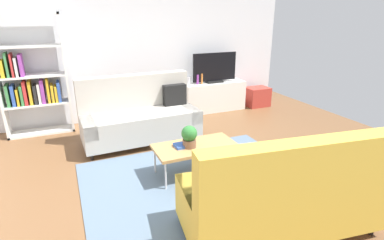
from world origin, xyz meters
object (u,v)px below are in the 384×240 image
(tv_console, at_px, (213,96))
(table_book_0, at_px, (184,145))
(couch_beige, at_px, (140,116))
(bottle_0, at_px, (198,79))
(tv, at_px, (215,68))
(storage_trunk, at_px, (257,97))
(potted_plant, at_px, (189,136))
(couch_green, at_px, (281,194))
(bottle_1, at_px, (202,79))
(vase_0, at_px, (188,80))
(bookshelf, at_px, (32,80))
(coffee_table, at_px, (195,147))

(tv_console, xyz_separation_m, table_book_0, (-1.69, -2.44, 0.12))
(couch_beige, relative_size, bottle_0, 9.34)
(tv, height_order, storage_trunk, tv)
(table_book_0, bearing_deg, tv_console, 55.34)
(couch_beige, xyz_separation_m, potted_plant, (0.29, -1.43, 0.13))
(couch_green, height_order, bottle_0, couch_green)
(potted_plant, height_order, bottle_1, bottle_1)
(storage_trunk, height_order, potted_plant, potted_plant)
(vase_0, height_order, bottle_0, bottle_0)
(bookshelf, distance_m, vase_0, 2.97)
(tv_console, distance_m, vase_0, 0.71)
(storage_trunk, bearing_deg, table_book_0, -139.99)
(couch_green, xyz_separation_m, bottle_1, (0.95, 3.85, 0.30))
(storage_trunk, relative_size, potted_plant, 1.77)
(bottle_0, xyz_separation_m, bottle_1, (0.10, 0.00, 0.01))
(storage_trunk, xyz_separation_m, potted_plant, (-2.72, -2.39, 0.35))
(couch_green, height_order, vase_0, couch_green)
(table_book_0, distance_m, vase_0, 2.74)
(bookshelf, distance_m, bottle_0, 3.13)
(table_book_0, distance_m, bottle_1, 2.78)
(tv_console, distance_m, storage_trunk, 1.11)
(coffee_table, bearing_deg, couch_green, -79.10)
(couch_beige, xyz_separation_m, bookshelf, (-1.62, 1.07, 0.54))
(bookshelf, relative_size, bottle_1, 9.56)
(storage_trunk, bearing_deg, coffee_table, -137.95)
(potted_plant, xyz_separation_m, table_book_0, (-0.06, 0.05, -0.14))
(coffee_table, xyz_separation_m, bookshelf, (-2.01, 2.49, 0.59))
(bottle_0, relative_size, bottle_1, 0.94)
(bookshelf, distance_m, storage_trunk, 4.70)
(coffee_table, relative_size, tv, 1.10)
(storage_trunk, bearing_deg, couch_beige, -162.51)
(storage_trunk, height_order, table_book_0, table_book_0)
(couch_beige, bearing_deg, tv_console, -153.07)
(couch_beige, distance_m, storage_trunk, 3.17)
(couch_green, bearing_deg, tv, 79.68)
(tv, height_order, potted_plant, tv)
(tv, height_order, vase_0, tv)
(couch_green, bearing_deg, coffee_table, 108.57)
(tv, relative_size, storage_trunk, 1.92)
(couch_green, distance_m, tv, 4.10)
(tv_console, bearing_deg, bookshelf, 179.68)
(table_book_0, xyz_separation_m, bottle_1, (1.38, 2.40, 0.31))
(tv_console, xyz_separation_m, storage_trunk, (1.10, -0.10, -0.10))
(bottle_0, bearing_deg, couch_green, -102.39)
(coffee_table, bearing_deg, tv_console, 58.25)
(coffee_table, relative_size, bottle_0, 5.33)
(bookshelf, relative_size, table_book_0, 8.75)
(tv, distance_m, table_book_0, 2.99)
(tv_console, distance_m, bottle_1, 0.53)
(storage_trunk, distance_m, bottle_1, 1.51)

